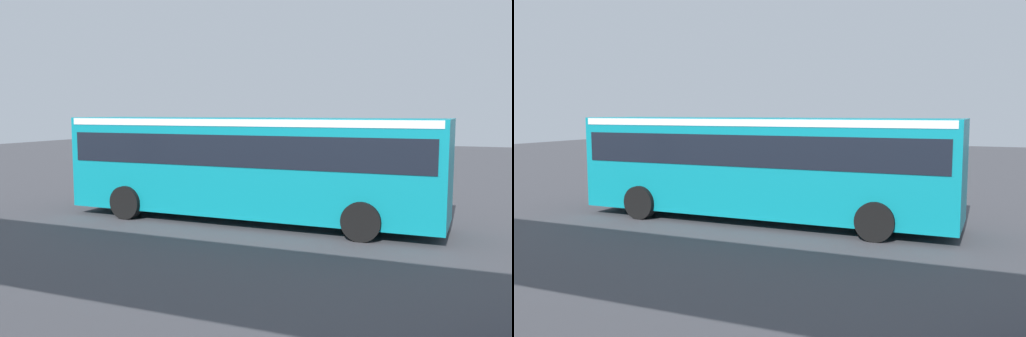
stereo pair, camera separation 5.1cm
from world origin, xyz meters
The scene contains 8 objects.
ground centered at (0.00, 0.00, 0.00)m, with size 80.00×80.00×0.00m, color #424247.
city_bus centered at (0.65, 0.10, 1.88)m, with size 11.54×2.85×3.15m.
pedestrian centered at (5.97, -2.29, 0.89)m, with size 0.38×0.38×1.79m.
traffic_sign centered at (-2.18, -4.27, 1.89)m, with size 0.08×0.60×2.80m.
lane_dash_left centered at (-4.00, -2.01, 0.00)m, with size 2.00×0.20×0.01m, color silver.
lane_dash_centre centered at (0.00, -2.01, 0.00)m, with size 2.00×0.20×0.01m, color silver.
lane_dash_right centered at (4.00, -2.01, 0.00)m, with size 2.00×0.20×0.01m, color silver.
lane_dash_rightmost centered at (8.00, -2.01, 0.00)m, with size 2.00×0.20×0.01m, color silver.
Camera 1 is at (-5.86, 14.81, 3.35)m, focal length 37.32 mm.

